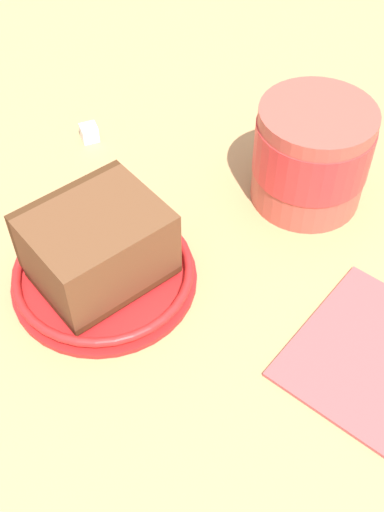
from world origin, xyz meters
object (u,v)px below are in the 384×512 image
object	(u,v)px
small_plate	(104,274)
cake_slice	(97,245)
tea_mug	(312,151)
sugar_cube	(89,133)

from	to	relation	value
small_plate	cake_slice	bearing A→B (deg)	-175.37
tea_mug	small_plate	bearing A→B (deg)	-94.42
small_plate	tea_mug	distance (cm)	19.30
cake_slice	tea_mug	bearing A→B (deg)	84.77
tea_mug	sugar_cube	world-z (taller)	tea_mug
cake_slice	sugar_cube	world-z (taller)	cake_slice
small_plate	cake_slice	xyz separation A→B (cm)	(-0.27, -0.02, 3.03)
cake_slice	tea_mug	xyz separation A→B (cm)	(1.73, 18.85, 0.94)
small_plate	cake_slice	world-z (taller)	cake_slice
sugar_cube	cake_slice	bearing A→B (deg)	-25.31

